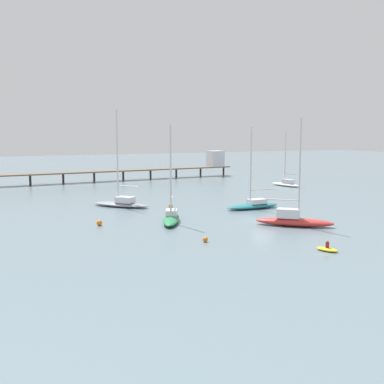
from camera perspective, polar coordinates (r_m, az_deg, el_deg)
ground_plane at (r=63.35m, az=8.30°, el=-3.46°), size 400.00×400.00×0.00m
pier at (r=121.67m, az=-2.98°, el=3.29°), size 60.85×6.89×6.82m
sailboat_white at (r=105.31m, az=11.38°, el=1.09°), size 3.27×8.53×11.88m
sailboat_green at (r=61.50m, az=-2.54°, el=-3.00°), size 5.87×8.90×12.64m
sailboat_teal at (r=73.17m, az=7.45°, el=-1.47°), size 9.30×2.80×12.54m
sailboat_gray at (r=75.17m, az=-8.52°, el=-1.20°), size 8.54×9.29×15.20m
sailboat_red at (r=60.37m, az=12.17°, el=-3.23°), size 8.72×8.18×13.43m
dinghy_yellow at (r=48.63m, az=16.06°, el=-6.64°), size 1.71×2.48×1.14m
mooring_buoy_outer at (r=60.46m, az=-11.17°, el=-3.69°), size 0.72×0.72×0.72m
mooring_buoy_inner at (r=50.57m, az=1.62°, el=-5.76°), size 0.57×0.57×0.57m
mooring_buoy_near at (r=73.45m, az=-2.61°, el=-1.67°), size 0.67×0.67×0.67m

